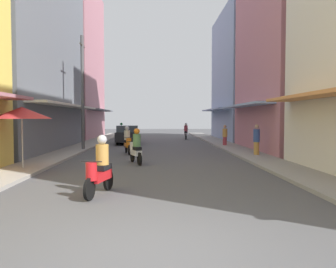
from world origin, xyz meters
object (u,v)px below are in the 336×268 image
object	(u,v)px
pedestrian_far	(225,136)
motorbike_red	(100,168)
motorbike_orange	(127,141)
parked_car	(127,134)
utility_pole	(83,92)
motorbike_green	(122,132)
vendor_umbrella	(22,113)
motorbike_white	(136,148)
pedestrian_foreground	(257,141)
motorbike_silver	(186,132)

from	to	relation	value
pedestrian_far	motorbike_red	bearing A→B (deg)	-113.01
motorbike_orange	parked_car	world-z (taller)	motorbike_orange
parked_car	utility_pole	world-z (taller)	utility_pole
motorbike_green	vendor_umbrella	xyz separation A→B (m)	(-1.74, -19.98, 1.52)
motorbike_green	parked_car	world-z (taller)	motorbike_green
motorbike_white	pedestrian_foreground	bearing A→B (deg)	21.96
motorbike_silver	motorbike_green	xyz separation A→B (m)	(-6.13, 0.84, 0.00)
motorbike_green	pedestrian_far	bearing A→B (deg)	-48.53
motorbike_white	pedestrian_foreground	size ratio (longest dim) A/B	1.03
motorbike_green	motorbike_white	bearing A→B (deg)	-82.32
vendor_umbrella	motorbike_red	bearing A→B (deg)	-48.78
motorbike_green	vendor_umbrella	distance (m)	20.11
motorbike_red	parked_car	size ratio (longest dim) A/B	0.42
pedestrian_foreground	utility_pole	xyz separation A→B (m)	(-9.74, 3.61, 2.76)
vendor_umbrella	pedestrian_far	bearing A→B (deg)	47.39
motorbike_red	motorbike_orange	distance (m)	10.31
vendor_umbrella	utility_pole	xyz separation A→B (m)	(0.55, 8.09, 1.39)
motorbike_white	parked_car	size ratio (longest dim) A/B	0.42
motorbike_red	motorbike_silver	bearing A→B (deg)	79.55
motorbike_green	pedestrian_far	size ratio (longest dim) A/B	1.16
pedestrian_far	motorbike_green	bearing A→B (deg)	131.47
motorbike_green	parked_car	size ratio (longest dim) A/B	0.42
utility_pole	pedestrian_far	bearing A→B (deg)	15.91
motorbike_red	pedestrian_far	distance (m)	16.13
motorbike_silver	motorbike_green	size ratio (longest dim) A/B	1.01
motorbike_white	pedestrian_far	bearing A→B (deg)	56.78
motorbike_white	utility_pole	size ratio (longest dim) A/B	0.25
vendor_umbrella	utility_pole	distance (m)	8.23
motorbike_green	pedestrian_foreground	size ratio (longest dim) A/B	1.05
motorbike_orange	parked_car	xyz separation A→B (m)	(-0.64, 7.50, 0.04)
motorbike_red	utility_pole	distance (m)	12.89
motorbike_red	motorbike_green	xyz separation A→B (m)	(-1.84, 24.07, 0.00)
motorbike_silver	motorbike_orange	bearing A→B (deg)	-108.93
motorbike_green	pedestrian_foreground	bearing A→B (deg)	-61.12
motorbike_red	pedestrian_far	size ratio (longest dim) A/B	1.16
motorbike_white	pedestrian_far	size ratio (longest dim) A/B	1.14
motorbike_silver	pedestrian_far	world-z (taller)	motorbike_silver
motorbike_red	motorbike_green	world-z (taller)	same
pedestrian_far	motorbike_orange	bearing A→B (deg)	-144.89
pedestrian_far	parked_car	bearing A→B (deg)	157.33
parked_car	pedestrian_far	xyz separation A→B (m)	(7.09, -2.96, 0.02)
motorbike_silver	pedestrian_foreground	xyz separation A→B (m)	(2.42, -14.66, 0.15)
pedestrian_foreground	parked_car	bearing A→B (deg)	129.04
motorbike_green	utility_pole	size ratio (longest dim) A/B	0.25
motorbike_orange	pedestrian_foreground	bearing A→B (deg)	-14.24
motorbike_white	motorbike_red	distance (m)	6.13
motorbike_orange	vendor_umbrella	xyz separation A→B (m)	(-3.44, -6.22, 1.52)
motorbike_silver	motorbike_red	xyz separation A→B (m)	(-4.28, -23.23, 0.00)
parked_car	vendor_umbrella	distance (m)	14.08
motorbike_red	parked_car	bearing A→B (deg)	92.53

